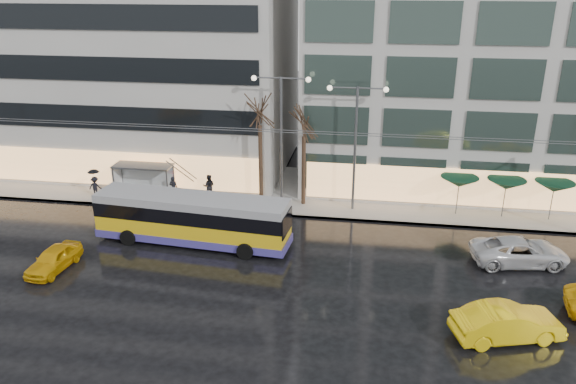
% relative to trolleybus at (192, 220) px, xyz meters
% --- Properties ---
extents(ground, '(140.00, 140.00, 0.00)m').
position_rel_trolleybus_xyz_m(ground, '(2.35, -4.24, -1.49)').
color(ground, black).
rests_on(ground, ground).
extents(sidewalk, '(80.00, 10.00, 0.15)m').
position_rel_trolleybus_xyz_m(sidewalk, '(4.35, 9.76, -1.41)').
color(sidewalk, gray).
rests_on(sidewalk, ground).
extents(kerb, '(80.00, 0.10, 0.15)m').
position_rel_trolleybus_xyz_m(kerb, '(4.35, 4.81, -1.41)').
color(kerb, slate).
rests_on(kerb, ground).
extents(building_left, '(34.00, 14.00, 22.00)m').
position_rel_trolleybus_xyz_m(building_left, '(-13.65, 14.76, 9.66)').
color(building_left, '#ABA9A4').
rests_on(building_left, sidewalk).
extents(building_right, '(32.00, 14.00, 25.00)m').
position_rel_trolleybus_xyz_m(building_right, '(21.35, 14.76, 11.16)').
color(building_right, '#ABA9A4').
rests_on(building_right, sidewalk).
extents(trolleybus, '(12.01, 5.07, 5.49)m').
position_rel_trolleybus_xyz_m(trolleybus, '(0.00, 0.00, 0.00)').
color(trolleybus, gold).
rests_on(trolleybus, ground).
extents(catenary, '(42.24, 5.12, 7.00)m').
position_rel_trolleybus_xyz_m(catenary, '(3.35, 3.69, 2.77)').
color(catenary, '#595B60').
rests_on(catenary, ground).
extents(bus_shelter, '(4.20, 1.60, 2.51)m').
position_rel_trolleybus_xyz_m(bus_shelter, '(-6.03, 6.44, 0.47)').
color(bus_shelter, '#595B60').
rests_on(bus_shelter, sidewalk).
extents(street_lamp_near, '(3.96, 0.36, 9.03)m').
position_rel_trolleybus_xyz_m(street_lamp_near, '(4.35, 6.56, 4.50)').
color(street_lamp_near, '#595B60').
rests_on(street_lamp_near, sidewalk).
extents(street_lamp_far, '(3.96, 0.36, 8.53)m').
position_rel_trolleybus_xyz_m(street_lamp_far, '(9.35, 6.56, 4.23)').
color(street_lamp_far, '#595B60').
rests_on(street_lamp_far, sidewalk).
extents(tree_a, '(3.20, 3.20, 8.40)m').
position_rel_trolleybus_xyz_m(tree_a, '(2.85, 6.76, 5.60)').
color(tree_a, black).
rests_on(tree_a, sidewalk).
extents(tree_b, '(3.20, 3.20, 7.70)m').
position_rel_trolleybus_xyz_m(tree_b, '(5.85, 6.96, 4.91)').
color(tree_b, black).
rests_on(tree_b, sidewalk).
extents(parasol_a, '(2.50, 2.50, 2.65)m').
position_rel_trolleybus_xyz_m(parasol_a, '(16.35, 6.76, 0.96)').
color(parasol_a, '#595B60').
rests_on(parasol_a, sidewalk).
extents(parasol_b, '(2.50, 2.50, 2.65)m').
position_rel_trolleybus_xyz_m(parasol_b, '(19.35, 6.76, 0.96)').
color(parasol_b, '#595B60').
rests_on(parasol_b, sidewalk).
extents(parasol_c, '(2.50, 2.50, 2.65)m').
position_rel_trolleybus_xyz_m(parasol_c, '(22.35, 6.76, 0.96)').
color(parasol_c, '#595B60').
rests_on(parasol_c, sidewalk).
extents(taxi_a, '(1.91, 3.92, 1.29)m').
position_rel_trolleybus_xyz_m(taxi_a, '(-6.60, -4.42, -0.84)').
color(taxi_a, '#DA9E0B').
rests_on(taxi_a, ground).
extents(taxi_b, '(5.20, 3.04, 1.62)m').
position_rel_trolleybus_xyz_m(taxi_b, '(16.91, -7.14, -0.68)').
color(taxi_b, yellow).
rests_on(taxi_b, ground).
extents(sedan_silver, '(5.66, 3.25, 1.49)m').
position_rel_trolleybus_xyz_m(sedan_silver, '(19.06, 0.36, -0.74)').
color(sedan_silver, silver).
rests_on(sedan_silver, ground).
extents(pedestrian_a, '(1.07, 1.08, 2.19)m').
position_rel_trolleybus_xyz_m(pedestrian_a, '(-3.46, 6.24, 0.10)').
color(pedestrian_a, black).
rests_on(pedestrian_a, sidewalk).
extents(pedestrian_b, '(0.96, 0.80, 1.76)m').
position_rel_trolleybus_xyz_m(pedestrian_b, '(-1.06, 6.99, -0.45)').
color(pedestrian_b, black).
rests_on(pedestrian_b, sidewalk).
extents(pedestrian_c, '(0.99, 0.83, 2.11)m').
position_rel_trolleybus_xyz_m(pedestrian_c, '(-9.32, 5.93, -0.22)').
color(pedestrian_c, black).
rests_on(pedestrian_c, sidewalk).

